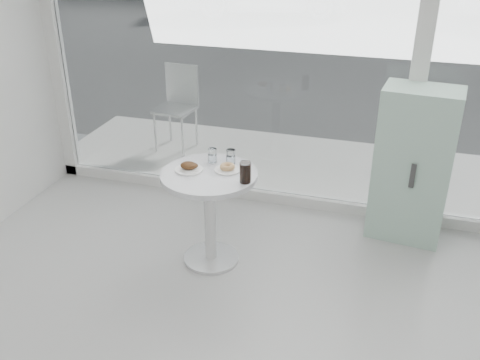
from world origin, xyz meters
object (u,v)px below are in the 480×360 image
(plate_donut, at_px, (227,168))
(plate_fritter, at_px, (189,167))
(water_tumbler_b, at_px, (231,158))
(main_table, at_px, (210,199))
(mint_cabinet, at_px, (413,165))
(cola_glass, at_px, (245,173))
(water_tumbler_a, at_px, (212,156))
(patio_chair, at_px, (178,102))

(plate_donut, bearing_deg, plate_fritter, -163.95)
(plate_donut, bearing_deg, water_tumbler_b, 95.83)
(main_table, relative_size, plate_donut, 3.97)
(mint_cabinet, height_order, cola_glass, mint_cabinet)
(mint_cabinet, xyz_separation_m, water_tumbler_a, (-1.49, -0.67, 0.17))
(main_table, relative_size, water_tumbler_b, 6.79)
(water_tumbler_b, bearing_deg, mint_cabinet, 25.88)
(mint_cabinet, bearing_deg, plate_donut, -143.32)
(plate_donut, bearing_deg, patio_chair, 122.21)
(plate_fritter, bearing_deg, mint_cabinet, 28.08)
(plate_donut, distance_m, cola_glass, 0.24)
(plate_donut, height_order, water_tumbler_b, water_tumbler_b)
(patio_chair, height_order, water_tumbler_b, patio_chair)
(patio_chair, bearing_deg, main_table, -56.00)
(main_table, relative_size, plate_fritter, 3.71)
(main_table, relative_size, cola_glass, 4.96)
(patio_chair, height_order, water_tumbler_a, patio_chair)
(plate_fritter, distance_m, cola_glass, 0.46)
(plate_donut, relative_size, cola_glass, 1.25)
(main_table, bearing_deg, water_tumbler_b, 62.29)
(plate_donut, distance_m, water_tumbler_b, 0.13)
(water_tumbler_b, bearing_deg, water_tumbler_a, -173.66)
(water_tumbler_a, height_order, cola_glass, cola_glass)
(patio_chair, bearing_deg, mint_cabinet, -18.74)
(plate_donut, height_order, water_tumbler_a, water_tumbler_a)
(main_table, relative_size, water_tumbler_a, 6.93)
(plate_fritter, bearing_deg, patio_chair, 115.11)
(patio_chair, xyz_separation_m, water_tumbler_a, (1.05, -1.81, 0.24))
(cola_glass, bearing_deg, water_tumbler_b, 125.49)
(main_table, height_order, plate_donut, plate_donut)
(mint_cabinet, bearing_deg, patio_chair, 162.30)
(patio_chair, relative_size, plate_donut, 4.83)
(plate_fritter, xyz_separation_m, water_tumbler_b, (0.26, 0.20, 0.02))
(mint_cabinet, distance_m, water_tumbler_a, 1.64)
(mint_cabinet, relative_size, plate_fritter, 6.22)
(mint_cabinet, relative_size, patio_chair, 1.38)
(plate_donut, xyz_separation_m, water_tumbler_a, (-0.15, 0.11, 0.03))
(patio_chair, xyz_separation_m, water_tumbler_b, (1.19, -1.79, 0.24))
(main_table, xyz_separation_m, patio_chair, (-1.09, 1.99, 0.03))
(water_tumbler_b, bearing_deg, plate_fritter, -141.87)
(mint_cabinet, bearing_deg, cola_glass, -134.90)
(main_table, xyz_separation_m, water_tumbler_b, (0.11, 0.20, 0.27))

